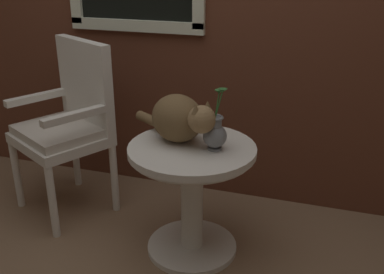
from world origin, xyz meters
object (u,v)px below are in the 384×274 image
Objects in this scene: cat at (180,118)px; pewter_vase_with_ivy at (215,132)px; wicker_chair at (70,119)px; wicker_side_table at (192,180)px.

cat is 0.20m from pewter_vase_with_ivy.
cat is at bearing -13.81° from wicker_chair.
wicker_chair is at bearing 166.19° from cat.
wicker_chair is 0.99m from pewter_vase_with_ivy.
wicker_side_table is 2.09× the size of pewter_vase_with_ivy.
wicker_chair reaches higher than cat.
cat reaches higher than wicker_side_table.
wicker_chair is (-0.84, 0.23, 0.15)m from wicker_side_table.
wicker_chair is at bearing 166.53° from pewter_vase_with_ivy.
pewter_vase_with_ivy is at bearing -13.47° from wicker_chair.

